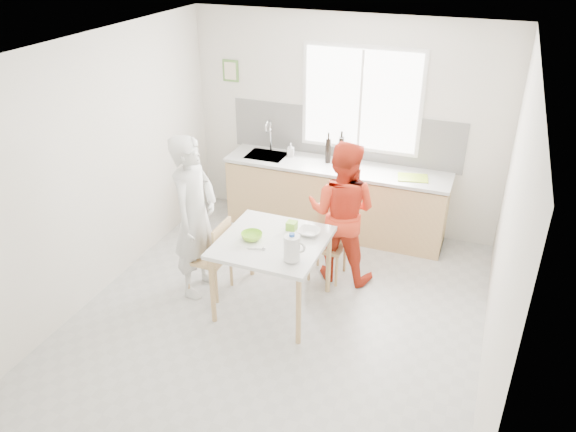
% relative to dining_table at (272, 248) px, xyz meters
% --- Properties ---
extents(ground, '(4.50, 4.50, 0.00)m').
position_rel_dining_table_xyz_m(ground, '(0.13, -0.14, -0.72)').
color(ground, '#B7B7B2').
rests_on(ground, ground).
extents(room_shell, '(4.50, 4.50, 4.50)m').
position_rel_dining_table_xyz_m(room_shell, '(0.13, -0.14, 0.93)').
color(room_shell, silver).
rests_on(room_shell, ground).
extents(window, '(1.50, 0.06, 1.30)m').
position_rel_dining_table_xyz_m(window, '(0.33, 2.09, 0.98)').
color(window, white).
rests_on(window, room_shell).
extents(backsplash, '(3.00, 0.02, 0.65)m').
position_rel_dining_table_xyz_m(backsplash, '(0.13, 2.10, 0.51)').
color(backsplash, white).
rests_on(backsplash, room_shell).
extents(picture_frame, '(0.22, 0.03, 0.28)m').
position_rel_dining_table_xyz_m(picture_frame, '(-1.42, 2.09, 1.18)').
color(picture_frame, '#5A8D40').
rests_on(picture_frame, room_shell).
extents(kitchen_counter, '(2.84, 0.64, 1.37)m').
position_rel_dining_table_xyz_m(kitchen_counter, '(0.12, 1.81, -0.30)').
color(kitchen_counter, tan).
rests_on(kitchen_counter, ground).
extents(dining_table, '(1.06, 1.06, 0.80)m').
position_rel_dining_table_xyz_m(dining_table, '(0.00, 0.00, 0.00)').
color(dining_table, silver).
rests_on(dining_table, ground).
extents(chair_left, '(0.41, 0.41, 0.87)m').
position_rel_dining_table_xyz_m(chair_left, '(-0.68, 0.01, -0.24)').
color(chair_left, tan).
rests_on(chair_left, ground).
extents(chair_far, '(0.38, 0.38, 0.82)m').
position_rel_dining_table_xyz_m(chair_far, '(0.36, 0.81, -0.27)').
color(chair_far, tan).
rests_on(chair_far, ground).
extents(person_white, '(0.44, 0.66, 1.79)m').
position_rel_dining_table_xyz_m(person_white, '(-0.88, 0.01, 0.18)').
color(person_white, silver).
rests_on(person_white, ground).
extents(person_red, '(0.80, 0.63, 1.63)m').
position_rel_dining_table_xyz_m(person_red, '(0.49, 0.81, 0.10)').
color(person_red, red).
rests_on(person_red, ground).
extents(bowl_green, '(0.22, 0.22, 0.07)m').
position_rel_dining_table_xyz_m(bowl_green, '(-0.20, -0.05, 0.12)').
color(bowl_green, '#8ED932').
rests_on(bowl_green, dining_table).
extents(bowl_white, '(0.23, 0.23, 0.06)m').
position_rel_dining_table_xyz_m(bowl_white, '(0.30, 0.25, 0.11)').
color(bowl_white, white).
rests_on(bowl_white, dining_table).
extents(milk_jug, '(0.21, 0.15, 0.27)m').
position_rel_dining_table_xyz_m(milk_jug, '(0.32, -0.28, 0.23)').
color(milk_jug, white).
rests_on(milk_jug, dining_table).
extents(green_box, '(0.10, 0.10, 0.09)m').
position_rel_dining_table_xyz_m(green_box, '(0.10, 0.28, 0.13)').
color(green_box, '#7CC32D').
rests_on(green_box, dining_table).
extents(spoon, '(0.16, 0.06, 0.01)m').
position_rel_dining_table_xyz_m(spoon, '(-0.08, -0.22, 0.09)').
color(spoon, '#A5A5AA').
rests_on(spoon, dining_table).
extents(cutting_board, '(0.39, 0.31, 0.01)m').
position_rel_dining_table_xyz_m(cutting_board, '(1.09, 1.75, 0.21)').
color(cutting_board, '#A3CB2F').
rests_on(cutting_board, kitchen_counter).
extents(wine_bottle_a, '(0.07, 0.07, 0.32)m').
position_rel_dining_table_xyz_m(wine_bottle_a, '(-0.00, 1.86, 0.36)').
color(wine_bottle_a, black).
rests_on(wine_bottle_a, kitchen_counter).
extents(wine_bottle_b, '(0.07, 0.07, 0.30)m').
position_rel_dining_table_xyz_m(wine_bottle_b, '(0.13, 2.01, 0.35)').
color(wine_bottle_b, black).
rests_on(wine_bottle_b, kitchen_counter).
extents(jar_amber, '(0.06, 0.06, 0.16)m').
position_rel_dining_table_xyz_m(jar_amber, '(0.10, 1.93, 0.28)').
color(jar_amber, olive).
rests_on(jar_amber, kitchen_counter).
extents(soap_bottle, '(0.09, 0.10, 0.18)m').
position_rel_dining_table_xyz_m(soap_bottle, '(-0.51, 1.89, 0.29)').
color(soap_bottle, '#999999').
rests_on(soap_bottle, kitchen_counter).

